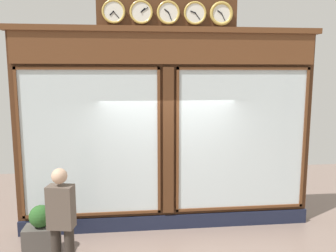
{
  "coord_description": "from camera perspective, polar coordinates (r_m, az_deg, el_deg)",
  "views": [
    {
      "loc": [
        0.7,
        6.33,
        2.99
      ],
      "look_at": [
        0.0,
        0.0,
        2.02
      ],
      "focal_mm": 36.97,
      "sensor_mm": 36.0,
      "label": 1
    }
  ],
  "objects": [
    {
      "name": "pedestrian",
      "position": [
        5.3,
        -17.15,
        -14.63
      ],
      "size": [
        0.4,
        0.29,
        1.69
      ],
      "color": "#312A24",
      "rests_on": "ground_plane"
    },
    {
      "name": "shop_facade",
      "position": [
        6.58,
        -0.11,
        -0.48
      ],
      "size": [
        5.71,
        0.42,
        4.36
      ],
      "color": "#4C2B16",
      "rests_on": "ground_plane"
    },
    {
      "name": "planter_box",
      "position": [
        6.42,
        -20.08,
        -17.28
      ],
      "size": [
        0.56,
        0.36,
        0.48
      ],
      "primitive_type": "cube",
      "color": "#4C4742",
      "rests_on": "ground_plane"
    },
    {
      "name": "planter_shrub",
      "position": [
        6.25,
        -20.29,
        -13.78
      ],
      "size": [
        0.37,
        0.37,
        0.37
      ],
      "primitive_type": "sphere",
      "color": "#285623",
      "rests_on": "planter_box"
    }
  ]
}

